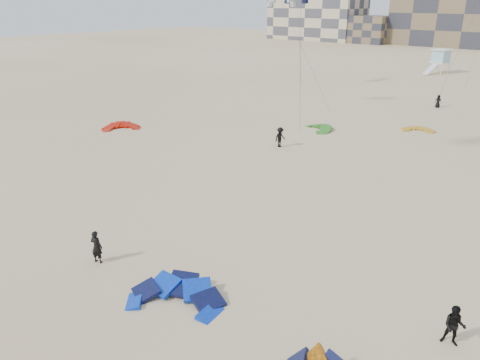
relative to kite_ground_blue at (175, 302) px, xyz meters
The scene contains 14 objects.
ground 2.26m from the kite_ground_blue, 155.92° to the left, with size 320.00×320.00×0.00m, color beige.
kite_ground_blue is the anchor object (origin of this frame).
kite_ground_red 31.62m from the kite_ground_blue, 147.39° to the left, with size 3.72×3.88×0.91m, color red, non-canonical shape.
kite_ground_green 31.82m from the kite_ground_blue, 109.26° to the left, with size 3.38×3.55×0.74m, color #228520, non-canonical shape.
kite_ground_yellow 36.31m from the kite_ground_blue, 93.79° to the left, with size 2.90×3.05×0.39m, color gold, non-canonical shape.
kitesurfer_main 5.68m from the kite_ground_blue, behind, with size 0.65×0.43×1.79m, color black.
kitesurfer_b 11.60m from the kite_ground_blue, 26.24° to the left, with size 0.84×0.66×1.74m, color black.
kitesurfer_c 24.57m from the kite_ground_blue, 114.25° to the left, with size 1.19×0.69×1.85m, color black.
kitesurfer_e 48.97m from the kite_ground_blue, 95.37° to the left, with size 0.78×0.51×1.59m, color black.
kite_fly_grey 41.71m from the kite_ground_blue, 118.78° to the left, with size 10.02×4.14×12.53m.
lifeguard_tower_far 79.88m from the kite_ground_blue, 100.27° to the left, with size 3.69×6.23×4.28m.
condo_west_a 149.61m from the kite_ground_blue, 118.83° to the left, with size 30.00×15.00×14.00m, color beige.
condo_west_b 138.97m from the kite_ground_blue, 103.37° to the left, with size 28.00×14.00×18.00m, color #766347.
condo_fill_left 139.09m from the kite_ground_blue, 111.99° to the left, with size 12.00×10.00×8.00m, color #766347.
Camera 1 is at (15.55, -12.55, 12.71)m, focal length 35.00 mm.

